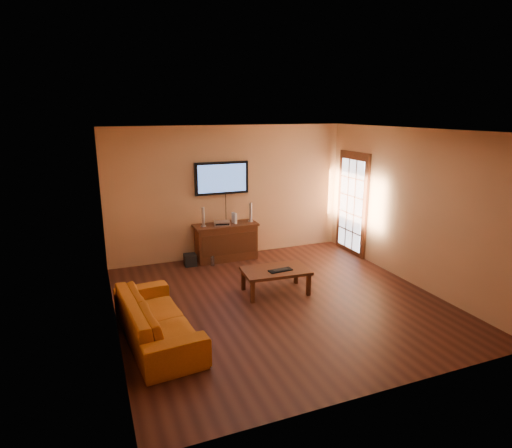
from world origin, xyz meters
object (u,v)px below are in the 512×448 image
media_console (226,242)px  speaker_left (203,218)px  coffee_table (276,272)px  subwoofer (190,260)px  sofa (156,311)px  speaker_right (251,213)px  av_receiver (222,223)px  bottle (213,261)px  game_console (234,218)px  keyboard (280,270)px  television (222,178)px

media_console → speaker_left: (-0.47, -0.01, 0.55)m
coffee_table → subwoofer: coffee_table is taller
coffee_table → subwoofer: 2.11m
sofa → speaker_right: 3.64m
av_receiver → subwoofer: 0.97m
subwoofer → bottle: subwoofer is taller
bottle → av_receiver: bearing=40.7°
game_console → subwoofer: bearing=177.1°
keyboard → subwoofer: bearing=119.6°
media_console → keyboard: bearing=-81.4°
sofa → subwoofer: size_ratio=8.73×
media_console → bottle: (-0.37, -0.27, -0.28)m
television → speaker_right: (0.55, -0.20, -0.73)m
speaker_left → bottle: speaker_left is taller
subwoofer → keyboard: bearing=-58.1°
sofa → speaker_left: size_ratio=5.14×
media_console → av_receiver: av_receiver is taller
television → media_console: bearing=-90.0°
sofa → subwoofer: sofa is taller
coffee_table → sofa: 2.23m
speaker_right → subwoofer: bearing=-175.5°
media_console → speaker_right: bearing=1.2°
media_console → speaker_right: 0.78m
av_receiver → coffee_table: bearing=-67.2°
subwoofer → bottle: (0.41, -0.17, -0.02)m
speaker_right → subwoofer: 1.56m
television → game_console: television is taller
speaker_left → av_receiver: (0.38, -0.01, -0.14)m
media_console → bottle: size_ratio=6.32×
media_console → speaker_right: (0.55, 0.01, 0.55)m
keyboard → television: bearing=97.8°
game_console → bottle: size_ratio=1.06×
subwoofer → game_console: bearing=8.8°
media_console → subwoofer: (-0.78, -0.09, -0.26)m
speaker_left → subwoofer: 0.88m
speaker_left → keyboard: speaker_left is taller
speaker_right → media_console: bearing=-178.8°
speaker_right → keyboard: size_ratio=0.97×
bottle → speaker_left: bearing=110.5°
bottle → subwoofer: bearing=156.9°
av_receiver → keyboard: (0.39, -1.98, -0.36)m
bottle → keyboard: 1.88m
speaker_left → av_receiver: speaker_left is taller
coffee_table → game_console: size_ratio=5.24×
media_console → television: 1.30m
av_receiver → game_console: game_console is taller
av_receiver → game_console: bearing=20.9°
bottle → coffee_table: bearing=-69.2°
subwoofer → keyboard: size_ratio=0.57×
bottle → media_console: bearing=35.9°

